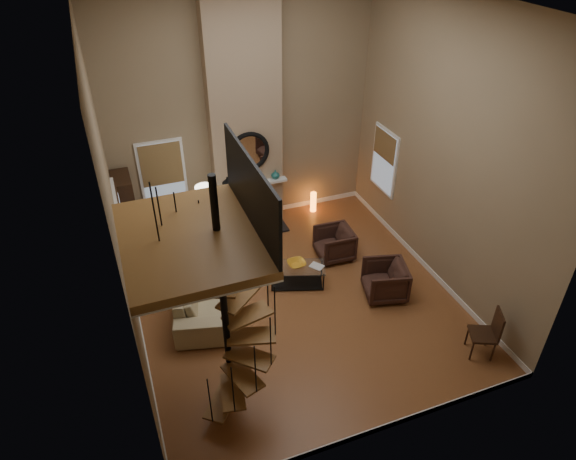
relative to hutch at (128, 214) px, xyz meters
name	(u,v)px	position (x,y,z in m)	size (l,w,h in m)	color
ground	(295,298)	(2.80, -2.81, -0.95)	(6.00, 6.50, 0.01)	#A46435
back_wall	(242,111)	(2.80, 0.44, 1.80)	(6.00, 0.02, 5.50)	#927D5E
front_wall	(395,296)	(2.80, -6.06, 1.80)	(6.00, 0.02, 5.50)	#927D5E
left_wall	(114,210)	(-0.20, -2.81, 1.80)	(0.02, 6.50, 5.50)	#927D5E
right_wall	(445,150)	(5.80, -2.81, 1.80)	(0.02, 6.50, 5.50)	#927D5E
ceiling	(298,3)	(2.80, -2.81, 4.54)	(6.00, 6.50, 0.01)	silver
baseboard_back	(248,215)	(2.80, 0.43, -0.89)	(6.00, 0.02, 0.12)	white
baseboard_front	(373,431)	(2.80, -6.05, -0.89)	(6.00, 0.02, 0.12)	white
baseboard_left	(143,335)	(-0.19, -2.81, -0.89)	(0.02, 6.50, 0.12)	white
baseboard_right	(423,263)	(5.79, -2.81, -0.89)	(0.02, 6.50, 0.12)	white
chimney_breast	(245,114)	(2.80, 0.25, 1.80)	(1.60, 0.38, 5.50)	tan
hearth	(256,230)	(2.80, -0.24, -0.93)	(1.50, 0.60, 0.04)	black
firebox	(251,205)	(2.80, 0.05, -0.40)	(0.95, 0.02, 0.72)	black
mantel	(251,185)	(2.80, -0.03, 0.20)	(1.70, 0.18, 0.06)	white
mirror_frame	(249,152)	(2.80, 0.03, 1.00)	(0.94, 0.94, 0.10)	black
mirror_disc	(249,152)	(2.80, 0.04, 1.00)	(0.80, 0.80, 0.01)	white
vase_left	(227,182)	(2.25, 0.01, 0.35)	(0.24, 0.24, 0.25)	black
vase_right	(275,174)	(3.40, 0.01, 0.33)	(0.20, 0.20, 0.21)	#195A59
window_back	(162,172)	(0.90, 0.42, 0.67)	(1.02, 0.06, 1.52)	white
window_right	(384,160)	(5.77, -0.81, 0.68)	(0.06, 1.02, 1.52)	white
entry_door	(125,237)	(-0.16, -1.01, 0.10)	(0.10, 1.05, 2.16)	white
loft	(198,233)	(0.75, -4.61, 2.29)	(1.70, 2.20, 1.09)	brown
spiral_stair	(226,313)	(1.02, -4.60, 0.83)	(1.47, 1.47, 4.06)	black
hutch	(128,214)	(0.00, 0.00, 0.00)	(0.39, 0.82, 1.84)	#331D11
sofa	(203,286)	(1.09, -2.26, -0.55)	(2.56, 1.00, 0.75)	tan
armchair_near	(337,243)	(4.18, -1.82, -0.60)	(0.75, 0.77, 0.70)	#3B221B
armchair_far	(389,280)	(4.59, -3.34, -0.60)	(0.79, 0.81, 0.74)	#3B221B
coffee_table	(297,273)	(3.00, -2.41, -0.67)	(1.23, 0.88, 0.43)	silver
bowl	(296,264)	(3.00, -2.36, -0.45)	(0.37, 0.37, 0.09)	gold
book	(316,267)	(3.35, -2.56, -0.49)	(0.20, 0.27, 0.03)	gray
floor_lamp	(206,199)	(1.58, -0.73, 0.46)	(0.40, 0.40, 1.71)	black
accent_lamp	(313,202)	(4.43, 0.12, -0.70)	(0.15, 0.15, 0.54)	orange
side_chair	(489,331)	(5.38, -5.31, -0.42)	(0.57, 0.56, 0.94)	#331D11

